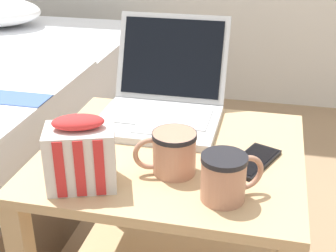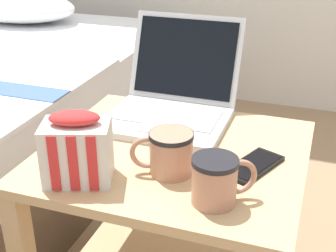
# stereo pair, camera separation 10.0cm
# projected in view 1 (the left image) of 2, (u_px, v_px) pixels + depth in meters

# --- Properties ---
(bedside_table) EXTENTS (0.59, 0.54, 0.51)m
(bedside_table) POSITION_uv_depth(u_px,v_px,m) (172.00, 215.00, 1.15)
(bedside_table) COLOR tan
(bedside_table) RESTS_ON ground_plane
(laptop) EXTENTS (0.31, 0.34, 0.24)m
(laptop) POSITION_uv_depth(u_px,v_px,m) (163.00, 100.00, 1.22)
(laptop) COLOR #B7BABC
(laptop) RESTS_ON bedside_table
(mug_front_left) EXTENTS (0.13, 0.09, 0.09)m
(mug_front_left) POSITION_uv_depth(u_px,v_px,m) (173.00, 151.00, 0.96)
(mug_front_left) COLOR tan
(mug_front_left) RESTS_ON bedside_table
(mug_front_right) EXTENTS (0.12, 0.09, 0.09)m
(mug_front_right) POSITION_uv_depth(u_px,v_px,m) (225.00, 175.00, 0.87)
(mug_front_right) COLOR tan
(mug_front_right) RESTS_ON bedside_table
(snack_bag) EXTENTS (0.16, 0.13, 0.15)m
(snack_bag) POSITION_uv_depth(u_px,v_px,m) (81.00, 154.00, 0.91)
(snack_bag) COLOR silver
(snack_bag) RESTS_ON bedside_table
(cell_phone) EXTENTS (0.12, 0.16, 0.01)m
(cell_phone) POSITION_uv_depth(u_px,v_px,m) (253.00, 161.00, 1.01)
(cell_phone) COLOR black
(cell_phone) RESTS_ON bedside_table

